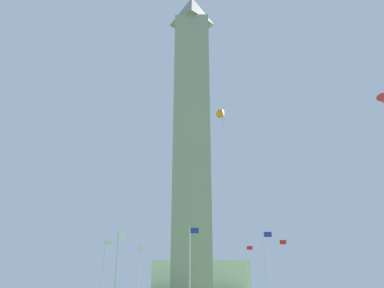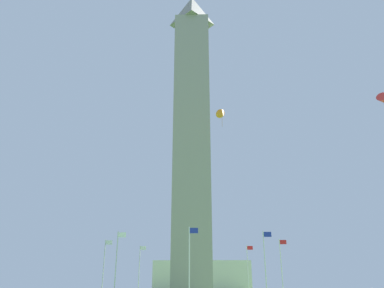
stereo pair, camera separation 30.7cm
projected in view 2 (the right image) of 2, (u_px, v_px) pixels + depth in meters
name	position (u px, v px, depth m)	size (l,w,h in m)	color
obelisk_monument	(192.00, 126.00, 64.25)	(6.05, 6.05, 55.01)	gray
flagpole_n	(282.00, 266.00, 55.93)	(1.12, 0.14, 8.58)	silver
flagpole_ne	(248.00, 268.00, 64.83)	(1.12, 0.14, 8.58)	silver
flagpole_e	(194.00, 269.00, 68.69)	(1.12, 0.14, 8.58)	silver
flagpole_se	(140.00, 269.00, 65.25)	(1.12, 0.14, 8.58)	silver
flagpole_s	(104.00, 266.00, 56.53)	(1.12, 0.14, 8.58)	silver
flagpole_sw	(117.00, 263.00, 47.64)	(1.12, 0.14, 8.58)	silver
flagpole_w	(190.00, 261.00, 43.77)	(1.12, 0.14, 8.58)	silver
flagpole_nw	(265.00, 262.00, 47.21)	(1.12, 0.14, 8.58)	silver
kite_red_delta	(383.00, 100.00, 47.47)	(2.14, 2.20, 2.85)	red
kite_orange_delta	(222.00, 115.00, 55.44)	(2.07, 2.27, 2.88)	orange
distant_building	(202.00, 277.00, 104.05)	(26.11, 12.34, 8.17)	beige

